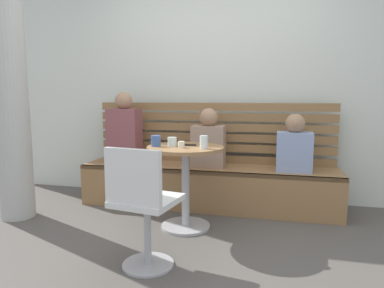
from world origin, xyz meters
TOP-DOWN VIEW (x-y plane):
  - ground at (0.00, 0.00)m, footprint 8.00×8.00m
  - back_wall at (0.00, 1.64)m, footprint 5.20×0.10m
  - concrete_pillar at (-1.75, 0.45)m, footprint 0.32×0.32m
  - booth_bench at (0.00, 1.20)m, footprint 2.70×0.52m
  - booth_backrest at (0.00, 1.44)m, footprint 2.65×0.04m
  - cafe_table at (-0.07, 0.57)m, footprint 0.68×0.68m
  - white_chair at (-0.16, -0.25)m, footprint 0.46×0.46m
  - person_adult at (-0.93, 1.17)m, footprint 0.34×0.22m
  - person_child_left at (0.01, 1.18)m, footprint 0.34×0.22m
  - person_child_middle at (0.88, 1.16)m, footprint 0.34×0.22m
  - cup_glass_short at (-0.19, 0.55)m, footprint 0.08×0.08m
  - cup_water_clear at (0.11, 0.48)m, footprint 0.07×0.07m
  - cup_espresso_small at (-0.09, 0.49)m, footprint 0.06×0.06m
  - cup_mug_blue at (-0.33, 0.51)m, footprint 0.08×0.08m
  - phone_on_table at (-0.07, 0.65)m, footprint 0.15×0.08m

SIDE VIEW (x-z plane):
  - ground at x=0.00m, z-range 0.00..0.00m
  - booth_bench at x=0.00m, z-range 0.00..0.44m
  - white_chair at x=-0.16m, z-range 0.04..0.89m
  - cafe_table at x=-0.07m, z-range 0.15..0.89m
  - person_child_middle at x=0.88m, z-range 0.40..0.97m
  - person_child_left at x=0.01m, z-range 0.40..1.02m
  - phone_on_table at x=-0.07m, z-range 0.74..0.75m
  - cup_espresso_small at x=-0.09m, z-range 0.74..0.79m
  - booth_backrest at x=0.00m, z-range 0.44..1.11m
  - cup_glass_short at x=-0.19m, z-range 0.74..0.82m
  - cup_mug_blue at x=-0.33m, z-range 0.74..0.83m
  - person_adult at x=-0.93m, z-range 0.40..1.19m
  - cup_water_clear at x=0.11m, z-range 0.74..0.85m
  - concrete_pillar at x=-1.75m, z-range 0.00..2.80m
  - back_wall at x=0.00m, z-range 0.00..2.90m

